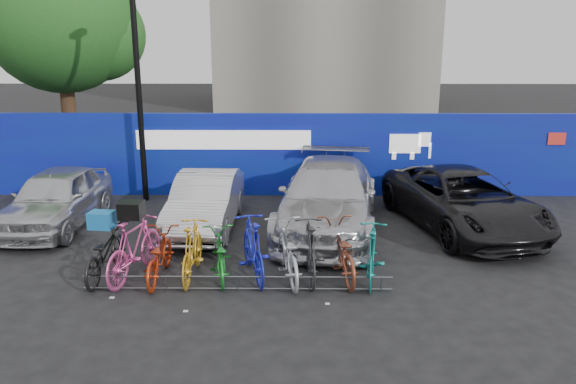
{
  "coord_description": "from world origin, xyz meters",
  "views": [
    {
      "loc": [
        1.01,
        -9.95,
        4.4
      ],
      "look_at": [
        0.89,
        2.0,
        1.16
      ],
      "focal_mm": 35.0,
      "sensor_mm": 36.0,
      "label": 1
    }
  ],
  "objects_px": {
    "bike_2": "(158,256)",
    "bike_4": "(220,255)",
    "car_1": "(206,202)",
    "bike_6": "(287,252)",
    "bike_5": "(253,248)",
    "bike_7": "(310,250)",
    "bike_3": "(192,250)",
    "lamppost": "(138,84)",
    "bike_rack": "(238,283)",
    "bike_8": "(340,251)",
    "bike_1": "(134,248)",
    "car_3": "(463,200)",
    "car_0": "(56,198)",
    "tree": "(67,20)",
    "bike_0": "(105,253)",
    "car_2": "(328,197)",
    "bike_9": "(372,254)"
  },
  "relations": [
    {
      "from": "car_2",
      "to": "bike_9",
      "type": "xyz_separation_m",
      "value": [
        0.65,
        -3.05,
        -0.25
      ]
    },
    {
      "from": "car_3",
      "to": "car_2",
      "type": "bearing_deg",
      "value": 167.39
    },
    {
      "from": "car_0",
      "to": "car_2",
      "type": "relative_size",
      "value": 0.76
    },
    {
      "from": "bike_2",
      "to": "bike_8",
      "type": "height_order",
      "value": "bike_8"
    },
    {
      "from": "bike_rack",
      "to": "bike_9",
      "type": "xyz_separation_m",
      "value": [
        2.49,
        0.49,
        0.38
      ]
    },
    {
      "from": "bike_0",
      "to": "bike_8",
      "type": "height_order",
      "value": "bike_8"
    },
    {
      "from": "tree",
      "to": "bike_6",
      "type": "height_order",
      "value": "tree"
    },
    {
      "from": "tree",
      "to": "bike_8",
      "type": "relative_size",
      "value": 3.85
    },
    {
      "from": "bike_4",
      "to": "bike_3",
      "type": "bearing_deg",
      "value": -8.03
    },
    {
      "from": "bike_1",
      "to": "bike_4",
      "type": "xyz_separation_m",
      "value": [
        1.61,
        0.02,
        -0.15
      ]
    },
    {
      "from": "bike_5",
      "to": "lamppost",
      "type": "bearing_deg",
      "value": -72.0
    },
    {
      "from": "car_2",
      "to": "bike_4",
      "type": "distance_m",
      "value": 3.69
    },
    {
      "from": "car_0",
      "to": "bike_7",
      "type": "relative_size",
      "value": 2.24
    },
    {
      "from": "tree",
      "to": "bike_9",
      "type": "xyz_separation_m",
      "value": [
        9.26,
        -10.16,
        -4.53
      ]
    },
    {
      "from": "bike_8",
      "to": "car_0",
      "type": "bearing_deg",
      "value": -33.57
    },
    {
      "from": "bike_5",
      "to": "bike_7",
      "type": "distance_m",
      "value": 1.08
    },
    {
      "from": "bike_2",
      "to": "bike_1",
      "type": "bearing_deg",
      "value": -8.5
    },
    {
      "from": "car_3",
      "to": "bike_8",
      "type": "distance_m",
      "value": 4.28
    },
    {
      "from": "car_3",
      "to": "bike_7",
      "type": "xyz_separation_m",
      "value": [
        -3.73,
        -2.94,
        -0.15
      ]
    },
    {
      "from": "lamppost",
      "to": "bike_7",
      "type": "height_order",
      "value": "lamppost"
    },
    {
      "from": "bike_rack",
      "to": "bike_0",
      "type": "bearing_deg",
      "value": 166.62
    },
    {
      "from": "bike_2",
      "to": "bike_4",
      "type": "height_order",
      "value": "bike_2"
    },
    {
      "from": "car_1",
      "to": "car_3",
      "type": "relative_size",
      "value": 0.78
    },
    {
      "from": "bike_rack",
      "to": "bike_2",
      "type": "relative_size",
      "value": 3.14
    },
    {
      "from": "bike_6",
      "to": "car_1",
      "type": "bearing_deg",
      "value": -66.46
    },
    {
      "from": "car_1",
      "to": "bike_4",
      "type": "height_order",
      "value": "car_1"
    },
    {
      "from": "tree",
      "to": "bike_7",
      "type": "relative_size",
      "value": 4.19
    },
    {
      "from": "bike_rack",
      "to": "bike_8",
      "type": "relative_size",
      "value": 2.77
    },
    {
      "from": "bike_1",
      "to": "bike_8",
      "type": "bearing_deg",
      "value": -164.22
    },
    {
      "from": "car_1",
      "to": "bike_2",
      "type": "relative_size",
      "value": 2.25
    },
    {
      "from": "tree",
      "to": "car_1",
      "type": "relative_size",
      "value": 1.94
    },
    {
      "from": "bike_3",
      "to": "bike_6",
      "type": "distance_m",
      "value": 1.8
    },
    {
      "from": "bike_3",
      "to": "bike_9",
      "type": "distance_m",
      "value": 3.4
    },
    {
      "from": "bike_2",
      "to": "bike_8",
      "type": "xyz_separation_m",
      "value": [
        3.44,
        0.15,
        0.06
      ]
    },
    {
      "from": "tree",
      "to": "bike_2",
      "type": "height_order",
      "value": "tree"
    },
    {
      "from": "bike_5",
      "to": "bike_9",
      "type": "bearing_deg",
      "value": 161.36
    },
    {
      "from": "lamppost",
      "to": "bike_1",
      "type": "height_order",
      "value": "lamppost"
    },
    {
      "from": "car_1",
      "to": "bike_4",
      "type": "bearing_deg",
      "value": -74.78
    },
    {
      "from": "car_1",
      "to": "bike_0",
      "type": "bearing_deg",
      "value": -115.12
    },
    {
      "from": "bike_2",
      "to": "tree",
      "type": "bearing_deg",
      "value": -62.22
    },
    {
      "from": "car_2",
      "to": "bike_6",
      "type": "bearing_deg",
      "value": -100.07
    },
    {
      "from": "bike_1",
      "to": "bike_2",
      "type": "xyz_separation_m",
      "value": [
        0.47,
        -0.07,
        -0.13
      ]
    },
    {
      "from": "car_1",
      "to": "bike_1",
      "type": "height_order",
      "value": "car_1"
    },
    {
      "from": "lamppost",
      "to": "bike_9",
      "type": "bearing_deg",
      "value": -44.09
    },
    {
      "from": "bike_rack",
      "to": "car_0",
      "type": "distance_m",
      "value": 6.03
    },
    {
      "from": "car_2",
      "to": "car_3",
      "type": "distance_m",
      "value": 3.22
    },
    {
      "from": "bike_3",
      "to": "bike_6",
      "type": "height_order",
      "value": "bike_3"
    },
    {
      "from": "bike_4",
      "to": "bike_7",
      "type": "distance_m",
      "value": 1.73
    },
    {
      "from": "car_1",
      "to": "bike_6",
      "type": "height_order",
      "value": "car_1"
    },
    {
      "from": "car_1",
      "to": "bike_0",
      "type": "relative_size",
      "value": 2.13
    }
  ]
}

